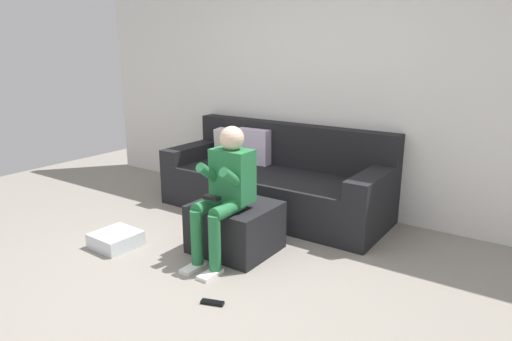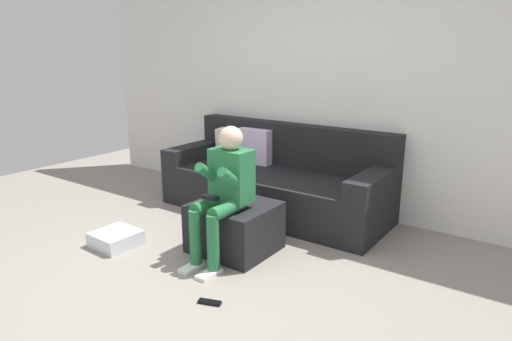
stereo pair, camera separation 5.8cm
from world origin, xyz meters
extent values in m
plane|color=gray|center=(0.00, 0.00, 0.00)|extent=(8.30, 8.30, 0.00)
cube|color=silver|center=(0.00, 2.24, 1.38)|extent=(6.39, 0.10, 2.77)
cube|color=black|center=(-0.29, 1.73, 0.22)|extent=(2.43, 0.93, 0.44)
cube|color=black|center=(-0.29, 2.10, 0.68)|extent=(2.43, 0.18, 0.47)
cube|color=black|center=(-1.39, 1.73, 0.53)|extent=(0.23, 0.93, 0.17)
cube|color=black|center=(0.81, 1.73, 0.53)|extent=(0.23, 0.93, 0.17)
cube|color=white|center=(-1.00, 1.93, 0.63)|extent=(0.38, 0.20, 0.37)
cube|color=silver|center=(-0.69, 1.94, 0.64)|extent=(0.40, 0.15, 0.40)
cube|color=black|center=(-0.05, 0.75, 0.21)|extent=(0.67, 0.61, 0.43)
cube|color=#26723F|center=(-0.02, 0.67, 0.70)|extent=(0.33, 0.22, 0.44)
sphere|color=beige|center=(-0.02, 0.67, 1.01)|extent=(0.20, 0.20, 0.20)
cylinder|color=#26723F|center=(-0.11, 0.49, 0.48)|extent=(0.11, 0.36, 0.11)
cylinder|color=#26723F|center=(-0.11, 0.32, 0.26)|extent=(0.10, 0.10, 0.45)
cube|color=white|center=(-0.11, 0.26, 0.01)|extent=(0.10, 0.22, 0.03)
cylinder|color=#26723F|center=(-0.13, 0.55, 0.71)|extent=(0.08, 0.33, 0.26)
cylinder|color=#26723F|center=(0.08, 0.49, 0.48)|extent=(0.11, 0.36, 0.11)
cylinder|color=#26723F|center=(0.08, 0.32, 0.26)|extent=(0.10, 0.10, 0.45)
cube|color=white|center=(0.08, 0.26, 0.01)|extent=(0.10, 0.22, 0.03)
cylinder|color=#26723F|center=(0.10, 0.55, 0.71)|extent=(0.08, 0.34, 0.27)
cube|color=black|center=(-0.02, 0.41, 0.58)|extent=(0.14, 0.06, 0.03)
cube|color=silver|center=(-0.97, 0.20, 0.07)|extent=(0.38, 0.38, 0.13)
cube|color=black|center=(0.35, -0.04, 0.01)|extent=(0.17, 0.10, 0.02)
camera|label=1|loc=(2.17, -2.15, 1.71)|focal=31.63mm
camera|label=2|loc=(2.21, -2.12, 1.71)|focal=31.63mm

